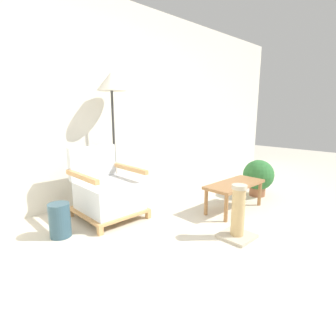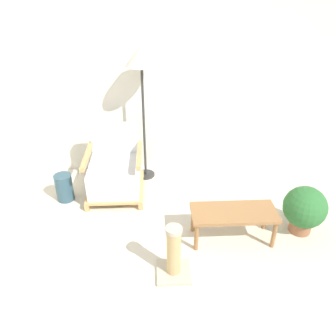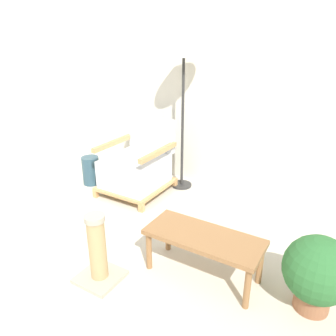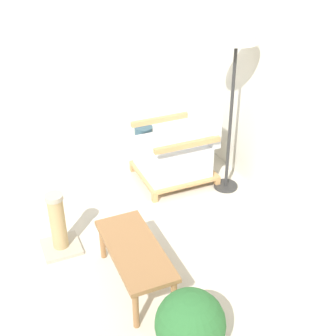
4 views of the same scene
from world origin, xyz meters
name	(u,v)px [view 2 (image 2 of 4)]	position (x,y,z in m)	size (l,w,h in m)	color
ground_plane	(174,313)	(0.00, 0.00, 0.00)	(14.00, 14.00, 0.00)	beige
wall_back	(162,71)	(0.00, 2.42, 1.35)	(8.00, 0.06, 2.70)	silver
armchair	(115,172)	(-0.61, 1.76, 0.30)	(0.67, 0.73, 0.81)	tan
floor_lamp	(141,64)	(-0.24, 2.15, 1.49)	(0.38, 0.38, 1.70)	#2D2D2D
coffee_table	(234,215)	(0.65, 0.85, 0.30)	(0.85, 0.36, 0.35)	olive
vase	(64,187)	(-1.21, 1.64, 0.17)	(0.20, 0.20, 0.34)	#2D4C5B
potted_plant	(305,209)	(1.41, 0.93, 0.29)	(0.44, 0.44, 0.53)	#935B3D
scratching_post	(174,256)	(0.03, 0.42, 0.22)	(0.31, 0.31, 0.54)	#B2A893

